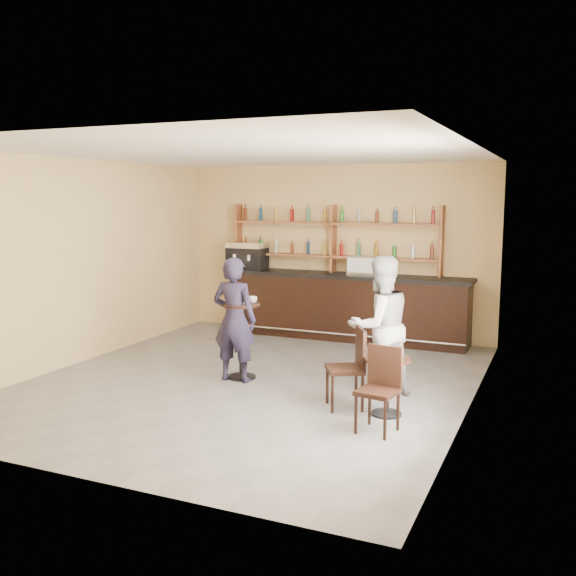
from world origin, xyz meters
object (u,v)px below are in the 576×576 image
at_px(espresso_machine, 247,256).
at_px(man_main, 234,320).
at_px(bar_counter, 348,307).
at_px(chair_south, 377,391).
at_px(pedestal_table, 241,341).
at_px(patron_second, 380,326).
at_px(chair_west, 345,368).
at_px(pastry_case, 364,266).
at_px(cafe_table, 387,387).

height_order(espresso_machine, man_main, man_main).
xyz_separation_m(bar_counter, espresso_machine, (-2.07, 0.00, 0.86)).
xyz_separation_m(bar_counter, chair_south, (1.79, -4.39, -0.13)).
height_order(bar_counter, pedestal_table, bar_counter).
bearing_deg(patron_second, chair_west, 24.89).
xyz_separation_m(pastry_case, patron_second, (1.14, -3.04, -0.44)).
bearing_deg(espresso_machine, man_main, -68.96).
distance_m(bar_counter, patron_second, 3.37).
bearing_deg(patron_second, espresso_machine, -86.78).
xyz_separation_m(bar_counter, chair_west, (1.19, -3.74, -0.10)).
distance_m(bar_counter, espresso_machine, 2.24).
bearing_deg(chair_south, chair_west, 141.98).
xyz_separation_m(cafe_table, patron_second, (-0.31, 0.75, 0.57)).
distance_m(pedestal_table, man_main, 0.37).
xyz_separation_m(cafe_table, chair_west, (-0.55, 0.05, 0.15)).
relative_size(espresso_machine, man_main, 0.41).
bearing_deg(man_main, patron_second, -176.88).
bearing_deg(pedestal_table, patron_second, 0.98).
distance_m(bar_counter, man_main, 3.30).
relative_size(pedestal_table, chair_west, 1.09).
relative_size(bar_counter, chair_south, 4.68).
bearing_deg(chair_west, patron_second, 131.05).
bearing_deg(espresso_machine, chair_west, -51.93).
bearing_deg(chair_west, bar_counter, 167.94).
distance_m(espresso_machine, pedestal_table, 3.53).
bearing_deg(patron_second, pastry_case, -115.28).
distance_m(man_main, chair_south, 2.71).
height_order(pedestal_table, cafe_table, pedestal_table).
bearing_deg(cafe_table, bar_counter, 114.69).
distance_m(pedestal_table, cafe_table, 2.46).
height_order(cafe_table, chair_south, chair_south).
relative_size(bar_counter, cafe_table, 6.35).
height_order(espresso_machine, patron_second, patron_second).
bearing_deg(cafe_table, chair_west, 174.81).
height_order(espresso_machine, cafe_table, espresso_machine).
relative_size(chair_west, chair_south, 1.06).
bearing_deg(chair_west, espresso_machine, -168.60).
relative_size(pastry_case, man_main, 0.30).
relative_size(bar_counter, man_main, 2.51).
distance_m(pastry_case, chair_south, 4.72).
relative_size(bar_counter, pedestal_table, 4.05).
height_order(espresso_machine, chair_west, espresso_machine).
relative_size(cafe_table, chair_west, 0.69).
bearing_deg(pastry_case, cafe_table, -72.32).
relative_size(cafe_table, chair_south, 0.74).
distance_m(cafe_table, chair_west, 0.57).
height_order(chair_south, patron_second, patron_second).
height_order(man_main, chair_west, man_main).
bearing_deg(man_main, pastry_case, -108.12).
distance_m(pastry_case, patron_second, 3.27).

